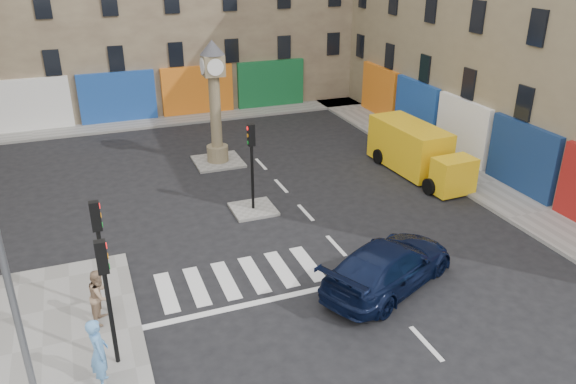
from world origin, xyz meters
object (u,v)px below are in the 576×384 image
traffic_light_island (252,153)px  lamp_post (0,249)px  traffic_light_left_far (99,240)px  pedestrian_blue (99,353)px  traffic_light_left_near (106,284)px  navy_sedan (389,265)px  yellow_van (416,151)px  clock_pillar (215,95)px  pedestrian_tan (100,296)px

traffic_light_island → lamp_post: lamp_post is taller
traffic_light_left_far → lamp_post: 4.77m
traffic_light_island → pedestrian_blue: traffic_light_island is taller
traffic_light_left_near → lamp_post: bearing=-143.6°
navy_sedan → yellow_van: size_ratio=0.85×
lamp_post → yellow_van: size_ratio=1.29×
yellow_van → clock_pillar: bearing=148.4°
traffic_light_left_far → pedestrian_tan: (-0.22, -0.36, -1.62)m
traffic_light_left_far → clock_pillar: 13.05m
pedestrian_blue → clock_pillar: bearing=-31.7°
traffic_light_left_near → yellow_van: size_ratio=0.58×
yellow_van → pedestrian_blue: 18.27m
traffic_light_left_near → clock_pillar: bearing=65.5°
traffic_light_left_far → pedestrian_blue: (-0.41, -3.12, -1.49)m
yellow_van → pedestrian_tan: 16.78m
traffic_light_left_far → traffic_light_island: traffic_light_left_far is taller
traffic_light_left_far → yellow_van: traffic_light_left_far is taller
traffic_light_left_near → traffic_light_island: bearing=51.1°
traffic_light_left_far → lamp_post: bearing=-116.6°
traffic_light_island → lamp_post: 12.52m
lamp_post → pedestrian_blue: bearing=24.5°
clock_pillar → traffic_light_island: bearing=-90.0°
traffic_light_left_near → navy_sedan: bearing=5.2°
clock_pillar → navy_sedan: clock_pillar is taller
traffic_light_island → clock_pillar: bearing=90.0°
yellow_van → pedestrian_blue: bearing=-150.7°
traffic_light_left_near → pedestrian_blue: (-0.41, -0.72, -1.49)m
pedestrian_tan → yellow_van: bearing=-46.7°
traffic_light_left_far → traffic_light_island: size_ratio=1.00×
traffic_light_left_near → yellow_van: 17.60m
traffic_light_left_near → yellow_van: bearing=31.0°
traffic_light_left_near → navy_sedan: (8.76, 0.80, -1.83)m
traffic_light_island → navy_sedan: 7.64m
traffic_light_left_far → navy_sedan: traffic_light_left_far is taller
yellow_van → pedestrian_tan: bearing=-158.4°
traffic_light_left_near → traffic_light_island: size_ratio=1.00×
traffic_light_left_far → clock_pillar: (6.30, 11.40, 0.93)m
navy_sedan → pedestrian_tan: (-8.97, 1.24, 0.21)m
lamp_post → pedestrian_tan: 5.39m
traffic_light_left_near → traffic_light_left_far: bearing=90.0°
traffic_light_left_near → pedestrian_tan: size_ratio=2.18×
clock_pillar → pedestrian_blue: 16.17m
pedestrian_blue → pedestrian_tan: 2.77m
navy_sedan → traffic_light_island: bearing=-6.6°
traffic_light_island → pedestrian_blue: size_ratio=1.88×
traffic_light_left_far → traffic_light_island: 8.30m
clock_pillar → pedestrian_tan: clock_pillar is taller
traffic_light_island → lamp_post: size_ratio=0.45×
traffic_light_left_far → pedestrian_tan: size_ratio=2.18×
lamp_post → traffic_light_island: bearing=48.3°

